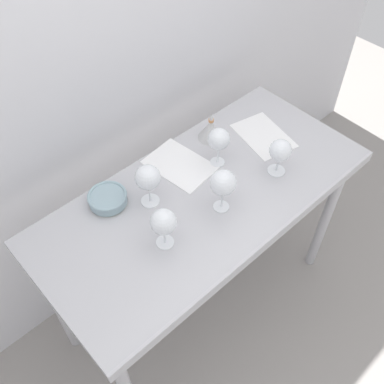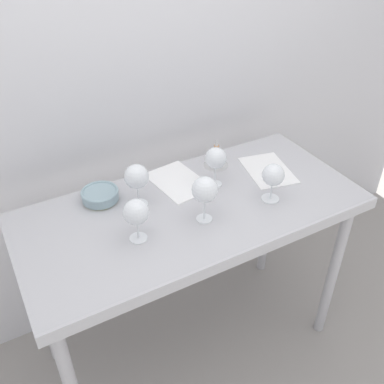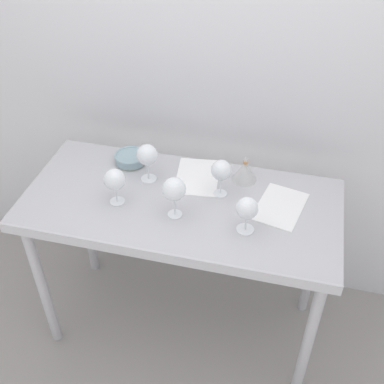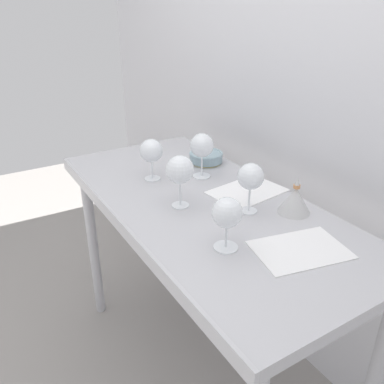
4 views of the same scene
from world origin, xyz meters
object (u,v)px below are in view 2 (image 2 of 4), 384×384
Objects in this scene: tasting_sheet_upper at (268,170)px; wine_glass_near_center at (205,190)px; wine_glass_near_right at (273,176)px; decanter_funnel at (216,156)px; tasting_bowl at (100,195)px; tasting_sheet_lower at (178,181)px; wine_glass_near_left at (136,213)px; wine_glass_far_left at (137,177)px; wine_glass_far_right at (216,159)px.

wine_glass_near_center is at bearing -147.01° from tasting_sheet_upper.
wine_glass_near_right is 0.35m from decanter_funnel.
tasting_bowl is (-0.74, 0.15, 0.03)m from tasting_sheet_upper.
wine_glass_near_center reaches higher than decanter_funnel.
tasting_sheet_lower is 0.34m from tasting_bowl.
wine_glass_near_left is 0.60m from decanter_funnel.
tasting_sheet_upper is at bearing -4.42° from wine_glass_far_left.
tasting_sheet_upper is (0.27, -0.02, -0.13)m from wine_glass_far_right.
wine_glass_near_center is 0.68× the size of tasting_sheet_lower.
tasting_sheet_upper is (0.61, -0.05, -0.13)m from wine_glass_far_left.
decanter_funnel is at bearing 13.75° from wine_glass_far_left.
wine_glass_far_right is 0.21m from tasting_sheet_lower.
tasting_sheet_upper is 0.76m from tasting_bowl.
wine_glass_near_left is 0.63× the size of tasting_sheet_upper.
wine_glass_near_center reaches higher than tasting_bowl.
wine_glass_near_left is 0.31m from tasting_bowl.
wine_glass_far_left is 0.19m from tasting_bowl.
decanter_funnel reaches higher than tasting_sheet_lower.
tasting_sheet_lower is at bearing 142.99° from wine_glass_far_right.
wine_glass_near_center reaches higher than wine_glass_far_left.
wine_glass_near_left is 0.57m from wine_glass_near_right.
wine_glass_far_right is at bearing -123.36° from decanter_funnel.
decanter_funnel is at bearing 56.64° from wine_glass_far_right.
tasting_sheet_upper is (0.43, 0.16, -0.14)m from wine_glass_near_center.
wine_glass_near_left is 0.27m from wine_glass_near_center.
wine_glass_far_left reaches higher than wine_glass_far_right.
wine_glass_near_center is 1.41× the size of decanter_funnel.
wine_glass_near_left reaches higher than tasting_sheet_upper.
tasting_sheet_upper is 0.97× the size of tasting_sheet_lower.
wine_glass_near_center reaches higher than wine_glass_near_left.
decanter_funnel is (-0.06, 0.33, -0.07)m from wine_glass_near_right.
wine_glass_far_right reaches higher than wine_glass_near_left.
tasting_sheet_lower is at bearing -5.58° from tasting_bowl.
wine_glass_far_left reaches higher than decanter_funnel.
wine_glass_near_center is at bearing -103.42° from tasting_sheet_lower.
wine_glass_far_right is at bearing -44.26° from tasting_sheet_lower.
decanter_funnel is (-0.18, 0.15, 0.05)m from tasting_sheet_upper.
wine_glass_near_left is at bearing -156.26° from tasting_sheet_upper.
wine_glass_near_center reaches higher than tasting_sheet_lower.
wine_glass_near_right is 0.59× the size of tasting_sheet_lower.
wine_glass_far_left is at bearing -169.16° from tasting_sheet_lower.
tasting_sheet_upper and tasting_sheet_lower have the same top height.
tasting_sheet_lower is 0.22m from decanter_funnel.
tasting_sheet_lower is (-0.13, 0.10, -0.13)m from wine_glass_far_right.
tasting_sheet_lower is (0.30, 0.26, -0.12)m from wine_glass_near_left.
wine_glass_near_center is (0.27, -0.02, 0.02)m from wine_glass_near_left.
decanter_funnel reaches higher than tasting_sheet_upper.
wine_glass_near_left is 1.04× the size of wine_glass_near_right.
wine_glass_near_left reaches higher than tasting_bowl.
wine_glass_far_left is 0.35m from wine_glass_far_right.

